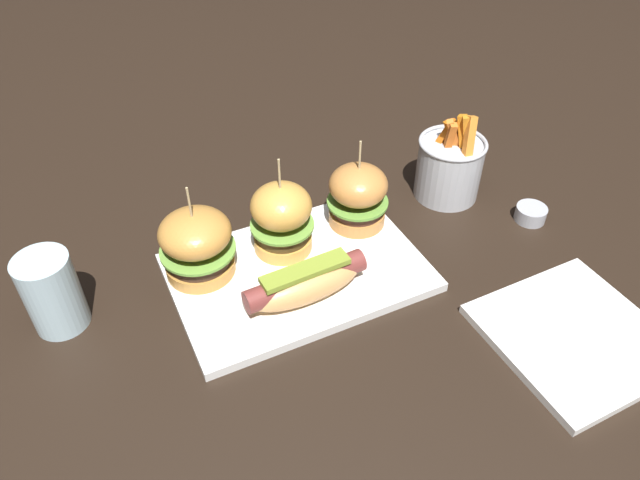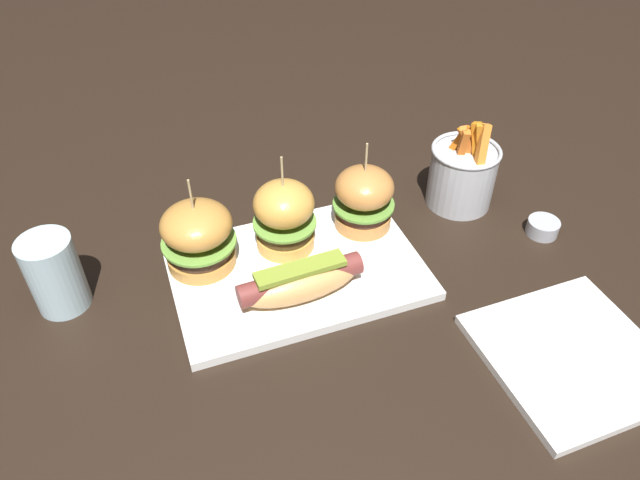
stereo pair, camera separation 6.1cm
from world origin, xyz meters
TOP-DOWN VIEW (x-y plane):
  - ground_plane at (0.00, 0.00)m, footprint 3.00×3.00m
  - platter_main at (0.00, 0.00)m, footprint 0.34×0.23m
  - hot_dog at (-0.01, -0.05)m, footprint 0.17×0.06m
  - slider_left at (-0.12, 0.06)m, footprint 0.10×0.10m
  - slider_center at (0.00, 0.05)m, footprint 0.09×0.09m
  - slider_right at (0.12, 0.06)m, footprint 0.09×0.09m
  - fries_bucket at (0.30, 0.07)m, footprint 0.11×0.11m
  - sauce_ramekin at (0.38, -0.04)m, footprint 0.05×0.05m
  - side_plate at (0.27, -0.26)m, footprint 0.21×0.21m
  - water_glass at (-0.31, 0.06)m, footprint 0.07×0.07m

SIDE VIEW (x-z plane):
  - ground_plane at x=0.00m, z-range 0.00..0.00m
  - side_plate at x=0.27m, z-range 0.00..0.01m
  - platter_main at x=0.00m, z-range 0.00..0.01m
  - sauce_ramekin at x=0.38m, z-range 0.00..0.02m
  - hot_dog at x=-0.01m, z-range 0.01..0.07m
  - water_glass at x=-0.31m, z-range 0.00..0.11m
  - fries_bucket at x=0.30m, z-range -0.02..0.13m
  - slider_left at x=-0.12m, z-range -0.01..0.13m
  - slider_right at x=0.12m, z-range -0.01..0.13m
  - slider_center at x=0.00m, z-range -0.01..0.14m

